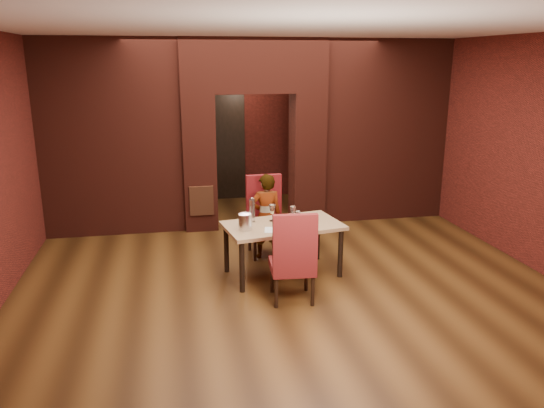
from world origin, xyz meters
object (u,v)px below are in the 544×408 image
Objects in this scene: dining_table at (283,249)px; wine_glass_a at (272,213)px; chair_far at (267,217)px; wine_glass_c at (298,218)px; person_seated at (266,216)px; potted_plant at (309,234)px; water_bottle at (252,210)px; wine_bucket at (245,222)px; wine_glass_b at (293,214)px; chair_near at (292,255)px.

wine_glass_a is (-0.11, 0.16, 0.48)m from dining_table.
chair_far reaches higher than wine_glass_c.
person_seated is at bearing 88.58° from dining_table.
wine_glass_c is (0.28, -0.77, 0.18)m from person_seated.
dining_table reaches higher than potted_plant.
water_bottle reaches higher than potted_plant.
wine_glass_a is 0.52m from wine_bucket.
wine_glass_b is 0.18m from wine_glass_c.
wine_glass_a is at bearing 37.24° from wine_bucket.
wine_bucket is at bearing -48.26° from chair_near.
water_bottle is at bearing 175.77° from wine_glass_a.
water_bottle is at bearing -66.51° from chair_near.
dining_table is 0.76m from person_seated.
wine_glass_c is at bearing -104.31° from chair_near.
wine_glass_c is at bearing -81.54° from wine_glass_b.
wine_glass_c is at bearing 6.73° from wine_bucket.
chair_far reaches higher than dining_table.
chair_near reaches higher than wine_glass_a.
wine_bucket is (-0.43, -0.85, 0.20)m from person_seated.
chair_near is at bearing -103.59° from dining_table.
wine_bucket is (-0.48, 0.62, 0.26)m from chair_near.
wine_glass_a is 0.56× the size of potted_plant.
wine_glass_b is at bearing 20.89° from wine_bucket.
person_seated reaches higher than wine_glass_b.
chair_near is 0.98m from wine_glass_a.
chair_near is at bearing -70.97° from water_bottle.
person_seated is 0.98m from wine_bucket.
wine_glass_a reaches higher than wine_glass_b.
dining_table is 0.51m from wine_glass_a.
wine_bucket is at bearing -159.11° from wine_glass_b.
chair_near reaches higher than dining_table.
chair_far is at bearing 64.21° from wine_bucket.
potted_plant is (0.45, 1.09, -0.61)m from wine_glass_c.
chair_near is 5.57× the size of wine_glass_b.
chair_near is 1.48m from person_seated.
wine_glass_b is (0.23, -0.69, 0.23)m from chair_far.
wine_glass_c is at bearing -112.61° from potted_plant.
wine_glass_c is 0.45× the size of potted_plant.
wine_glass_a is at bearing -95.33° from chair_far.
dining_table is at bearing 16.37° from wine_bucket.
wine_glass_c is (0.24, 0.71, 0.24)m from chair_near.
person_seated is 5.87× the size of wine_bucket.
chair_far is 0.68m from wine_glass_a.
wine_bucket is 0.52× the size of potted_plant.
person_seated is 0.91m from potted_plant.
person_seated reaches higher than wine_glass_c.
wine_glass_a is at bearing 115.62° from dining_table.
dining_table is 0.68m from water_bottle.
wine_glass_a is 1.23× the size of wine_glass_c.
potted_plant is at bearing 48.36° from dining_table.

